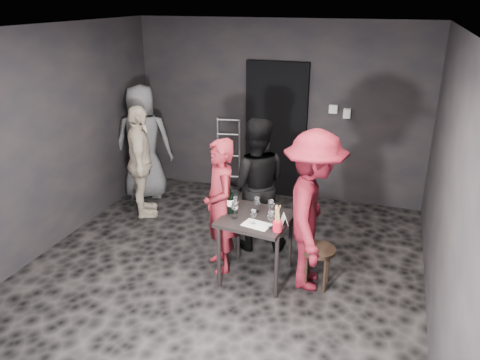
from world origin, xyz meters
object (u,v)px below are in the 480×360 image
(server_red, at_px, (220,203))
(bystander_grey, at_px, (142,132))
(wine_bottle, at_px, (230,202))
(woman_black, at_px, (255,177))
(hand_truck, at_px, (228,179))
(stool, at_px, (318,255))
(tasting_table, at_px, (256,225))
(bystander_cream, at_px, (140,158))
(man_maroon, at_px, (314,198))
(breadstick_cup, at_px, (278,219))

(server_red, relative_size, bystander_grey, 0.78)
(server_red, xyz_separation_m, wine_bottle, (0.14, -0.05, 0.05))
(woman_black, bearing_deg, hand_truck, -74.60)
(hand_truck, distance_m, stool, 2.87)
(hand_truck, xyz_separation_m, woman_black, (0.92, -1.54, 0.72))
(hand_truck, distance_m, tasting_table, 2.54)
(stool, height_order, server_red, server_red)
(bystander_cream, relative_size, bystander_grey, 0.82)
(tasting_table, relative_size, man_maroon, 0.36)
(tasting_table, xyz_separation_m, wine_bottle, (-0.30, 0.01, 0.22))
(woman_black, bearing_deg, bystander_cream, -26.33)
(woman_black, relative_size, man_maroon, 0.91)
(bystander_cream, height_order, bystander_grey, bystander_grey)
(server_red, distance_m, bystander_grey, 2.46)
(bystander_cream, bearing_deg, bystander_grey, -5.05)
(bystander_grey, bearing_deg, tasting_table, 123.33)
(hand_truck, bearing_deg, man_maroon, -62.45)
(hand_truck, xyz_separation_m, server_red, (0.70, -2.16, 0.60))
(tasting_table, height_order, server_red, server_red)
(server_red, xyz_separation_m, woman_black, (0.22, 0.63, 0.11))
(woman_black, distance_m, breadstick_cup, 1.07)
(bystander_cream, bearing_deg, wine_bottle, -151.54)
(hand_truck, bearing_deg, bystander_cream, -137.47)
(man_maroon, distance_m, bystander_cream, 2.80)
(bystander_cream, distance_m, breadstick_cup, 2.64)
(server_red, height_order, breadstick_cup, server_red)
(wine_bottle, bearing_deg, stool, 1.12)
(stool, relative_size, wine_bottle, 1.44)
(tasting_table, bearing_deg, stool, 2.83)
(hand_truck, height_order, man_maroon, man_maroon)
(man_maroon, distance_m, wine_bottle, 0.92)
(stool, relative_size, man_maroon, 0.23)
(stool, xyz_separation_m, wine_bottle, (-0.99, -0.02, 0.49))
(bystander_cream, relative_size, breadstick_cup, 5.75)
(tasting_table, bearing_deg, breadstick_cup, -38.79)
(server_red, height_order, bystander_cream, bystander_cream)
(stool, bearing_deg, server_red, 178.43)
(man_maroon, bearing_deg, stool, -114.98)
(server_red, distance_m, wine_bottle, 0.16)
(server_red, distance_m, man_maroon, 1.07)
(bystander_cream, bearing_deg, tasting_table, -147.93)
(tasting_table, distance_m, wine_bottle, 0.38)
(tasting_table, distance_m, bystander_cream, 2.28)
(stool, relative_size, woman_black, 0.25)
(woman_black, xyz_separation_m, bystander_cream, (-1.79, 0.35, -0.07))
(hand_truck, distance_m, wine_bottle, 2.46)
(stool, relative_size, breadstick_cup, 1.56)
(wine_bottle, bearing_deg, bystander_cream, 149.22)
(tasting_table, height_order, bystander_cream, bystander_cream)
(bystander_grey, bearing_deg, wine_bottle, 119.69)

